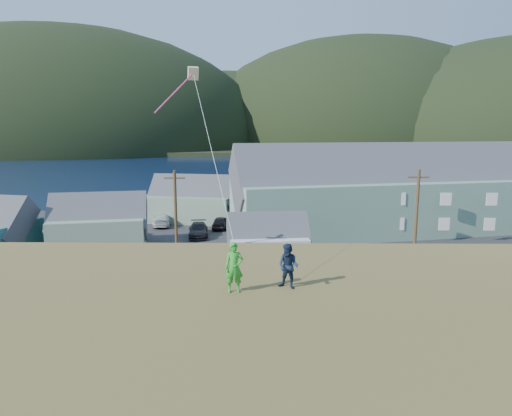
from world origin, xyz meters
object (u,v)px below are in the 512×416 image
(wharf, at_px, (202,204))
(lodge, at_px, (387,191))
(shed_white, at_px, (268,242))
(kite_flyer_navy, at_px, (288,266))
(shed_palegreen_near, at_px, (99,224))
(kite_flyer_green, at_px, (234,268))
(shed_palegreen_far, at_px, (193,200))

(wharf, bearing_deg, lodge, -36.45)
(shed_white, distance_m, kite_flyer_navy, 26.59)
(kite_flyer_navy, bearing_deg, shed_palegreen_near, 145.68)
(shed_white, xyz_separation_m, kite_flyer_green, (-1.45, -26.38, 5.74))
(wharf, distance_m, shed_palegreen_near, 27.94)
(lodge, bearing_deg, wharf, 130.30)
(shed_white, bearing_deg, shed_palegreen_near, 155.81)
(wharf, bearing_deg, kite_flyer_green, -81.45)
(shed_white, bearing_deg, lodge, 38.21)
(kite_flyer_green, distance_m, kite_flyer_navy, 1.85)
(shed_palegreen_near, bearing_deg, kite_flyer_green, -75.01)
(shed_palegreen_far, height_order, kite_flyer_navy, kite_flyer_navy)
(shed_palegreen_far, bearing_deg, kite_flyer_green, -70.42)
(kite_flyer_green, xyz_separation_m, kite_flyer_navy, (1.80, 0.40, -0.07))
(kite_flyer_green, bearing_deg, kite_flyer_navy, 5.76)
(shed_white, relative_size, kite_flyer_green, 4.75)
(wharf, bearing_deg, shed_white, -72.45)
(shed_palegreen_far, bearing_deg, shed_white, -54.80)
(shed_white, xyz_separation_m, kite_flyer_navy, (0.35, -25.98, 5.66))
(shed_white, relative_size, kite_flyer_navy, 5.20)
(shed_palegreen_near, distance_m, shed_palegreen_far, 16.64)
(lodge, bearing_deg, shed_white, -149.01)
(lodge, xyz_separation_m, shed_palegreen_near, (-32.28, -8.44, -2.35))
(shed_palegreen_near, relative_size, shed_white, 1.37)
(wharf, height_order, lodge, lodge)
(kite_flyer_green, bearing_deg, shed_palegreen_near, 109.96)
(shed_white, bearing_deg, kite_flyer_green, -99.17)
(wharf, height_order, shed_white, shed_white)
(shed_palegreen_near, bearing_deg, kite_flyer_navy, -72.20)
(kite_flyer_green, bearing_deg, shed_palegreen_far, 93.55)
(lodge, bearing_deg, shed_palegreen_near, -178.59)
(kite_flyer_green, height_order, kite_flyer_navy, kite_flyer_green)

